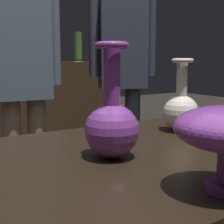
{
  "coord_description": "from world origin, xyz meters",
  "views": [
    {
      "loc": [
        -0.38,
        -0.59,
        1.01
      ],
      "look_at": [
        -0.0,
        -0.0,
        0.9
      ],
      "focal_mm": 53.67,
      "sensor_mm": 36.0,
      "label": 1
    }
  ],
  "objects_px": {
    "shelf_vase_right": "(22,48)",
    "visitor_near_right": "(123,65)",
    "visitor_center_back": "(22,74)",
    "shelf_vase_far_right": "(78,48)",
    "vase_centerpiece": "(112,123)",
    "vase_left_accent": "(181,109)"
  },
  "relations": [
    {
      "from": "vase_left_accent",
      "to": "shelf_vase_right",
      "type": "bearing_deg",
      "value": 84.53
    },
    {
      "from": "visitor_near_right",
      "to": "visitor_center_back",
      "type": "xyz_separation_m",
      "value": [
        -0.72,
        -0.01,
        -0.04
      ]
    },
    {
      "from": "shelf_vase_far_right",
      "to": "visitor_near_right",
      "type": "xyz_separation_m",
      "value": [
        -0.09,
        -0.85,
        -0.15
      ]
    },
    {
      "from": "vase_centerpiece",
      "to": "shelf_vase_right",
      "type": "xyz_separation_m",
      "value": [
        0.52,
        2.22,
        0.23
      ]
    },
    {
      "from": "visitor_near_right",
      "to": "vase_left_accent",
      "type": "bearing_deg",
      "value": 85.27
    },
    {
      "from": "vase_left_accent",
      "to": "visitor_near_right",
      "type": "distance_m",
      "value": 1.39
    },
    {
      "from": "visitor_near_right",
      "to": "visitor_center_back",
      "type": "bearing_deg",
      "value": 23.53
    },
    {
      "from": "shelf_vase_right",
      "to": "shelf_vase_far_right",
      "type": "bearing_deg",
      "value": -1.6
    },
    {
      "from": "shelf_vase_right",
      "to": "visitor_near_right",
      "type": "height_order",
      "value": "visitor_near_right"
    },
    {
      "from": "shelf_vase_far_right",
      "to": "vase_centerpiece",
      "type": "bearing_deg",
      "value": -115.3
    },
    {
      "from": "shelf_vase_right",
      "to": "visitor_near_right",
      "type": "xyz_separation_m",
      "value": [
        0.43,
        -0.86,
        -0.14
      ]
    },
    {
      "from": "vase_left_accent",
      "to": "shelf_vase_far_right",
      "type": "distance_m",
      "value": 2.22
    },
    {
      "from": "visitor_near_right",
      "to": "shelf_vase_far_right",
      "type": "bearing_deg",
      "value": -73.46
    },
    {
      "from": "vase_centerpiece",
      "to": "shelf_vase_far_right",
      "type": "distance_m",
      "value": 2.45
    },
    {
      "from": "vase_centerpiece",
      "to": "shelf_vase_far_right",
      "type": "bearing_deg",
      "value": 64.7
    },
    {
      "from": "shelf_vase_right",
      "to": "visitor_center_back",
      "type": "distance_m",
      "value": 0.94
    },
    {
      "from": "visitor_near_right",
      "to": "visitor_center_back",
      "type": "height_order",
      "value": "visitor_near_right"
    },
    {
      "from": "shelf_vase_right",
      "to": "visitor_near_right",
      "type": "bearing_deg",
      "value": -63.47
    },
    {
      "from": "shelf_vase_far_right",
      "to": "shelf_vase_right",
      "type": "bearing_deg",
      "value": 178.4
    },
    {
      "from": "shelf_vase_right",
      "to": "shelf_vase_far_right",
      "type": "height_order",
      "value": "shelf_vase_far_right"
    },
    {
      "from": "vase_centerpiece",
      "to": "visitor_near_right",
      "type": "bearing_deg",
      "value": 54.84
    },
    {
      "from": "shelf_vase_right",
      "to": "visitor_center_back",
      "type": "height_order",
      "value": "visitor_center_back"
    }
  ]
}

